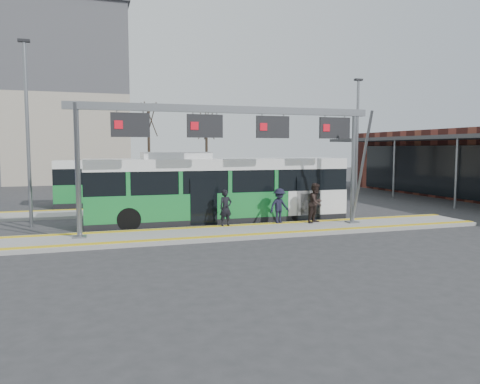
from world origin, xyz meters
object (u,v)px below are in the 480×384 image
(passenger_a, at_px, (226,208))
(passenger_b, at_px, (316,203))
(gantry, at_px, (232,131))
(hero_bus, at_px, (218,190))
(passenger_c, at_px, (279,206))

(passenger_a, xyz_separation_m, passenger_b, (4.28, -0.28, 0.11))
(passenger_a, height_order, passenger_b, passenger_b)
(gantry, distance_m, passenger_a, 3.44)
(hero_bus, distance_m, passenger_b, 4.72)
(passenger_a, xyz_separation_m, passenger_c, (2.56, 0.00, -0.01))
(hero_bus, distance_m, passenger_a, 2.15)
(gantry, bearing_deg, passenger_a, 93.03)
(gantry, distance_m, hero_bus, 3.99)
(gantry, relative_size, hero_bus, 1.04)
(gantry, height_order, passenger_a, gantry)
(passenger_b, distance_m, passenger_c, 1.74)
(hero_bus, height_order, passenger_a, hero_bus)
(gantry, height_order, passenger_c, gantry)
(passenger_b, xyz_separation_m, passenger_c, (-1.71, 0.28, -0.11))
(passenger_b, bearing_deg, gantry, 153.86)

